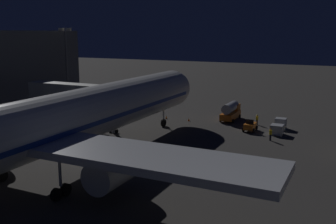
{
  "coord_description": "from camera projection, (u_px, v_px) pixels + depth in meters",
  "views": [
    {
      "loc": [
        -28.27,
        36.45,
        15.24
      ],
      "look_at": [
        -3.0,
        -15.65,
        3.5
      ],
      "focal_mm": 42.11,
      "sensor_mm": 36.0,
      "label": 1
    }
  ],
  "objects": [
    {
      "name": "ground_plane",
      "position": [
        89.0,
        162.0,
        47.26
      ],
      "size": [
        320.0,
        320.0,
        0.0
      ],
      "primitive_type": "plane",
      "color": "#383533"
    },
    {
      "name": "airliner_at_gate",
      "position": [
        39.0,
        129.0,
        39.33
      ],
      "size": [
        48.81,
        69.14,
        19.41
      ],
      "color": "silver",
      "rests_on": "ground_plane"
    },
    {
      "name": "jet_bridge",
      "position": [
        85.0,
        93.0,
        61.91
      ],
      "size": [
        18.54,
        3.4,
        7.44
      ],
      "color": "#9E9E99",
      "rests_on": "ground_plane"
    },
    {
      "name": "apron_floodlight_mast",
      "position": [
        67.0,
        61.0,
        80.12
      ],
      "size": [
        2.9,
        0.5,
        16.1
      ],
      "color": "#59595E",
      "rests_on": "ground_plane"
    },
    {
      "name": "baggage_tug_spare",
      "position": [
        250.0,
        126.0,
        61.82
      ],
      "size": [
        1.86,
        2.77,
        1.95
      ],
      "color": "orange",
      "rests_on": "ground_plane"
    },
    {
      "name": "fuel_tanker",
      "position": [
        231.0,
        111.0,
        69.49
      ],
      "size": [
        2.46,
        6.01,
        3.15
      ],
      "color": "orange",
      "rests_on": "ground_plane"
    },
    {
      "name": "baggage_container_near_belt",
      "position": [
        281.0,
        123.0,
        63.37
      ],
      "size": [
        1.72,
        1.53,
        1.7
      ],
      "primitive_type": "cube",
      "color": "#B7BABF",
      "rests_on": "ground_plane"
    },
    {
      "name": "baggage_container_mid_row",
      "position": [
        277.0,
        130.0,
        59.74
      ],
      "size": [
        1.84,
        1.88,
        1.51
      ],
      "primitive_type": "cube",
      "color": "#B7BABF",
      "rests_on": "ground_plane"
    },
    {
      "name": "ground_crew_near_nose_gear",
      "position": [
        257.0,
        119.0,
        65.9
      ],
      "size": [
        0.4,
        0.4,
        1.78
      ],
      "color": "black",
      "rests_on": "ground_plane"
    },
    {
      "name": "ground_crew_by_belt_loader",
      "position": [
        271.0,
        134.0,
        56.27
      ],
      "size": [
        0.4,
        0.4,
        1.84
      ],
      "color": "black",
      "rests_on": "ground_plane"
    },
    {
      "name": "traffic_cone_nose_port",
      "position": [
        189.0,
        119.0,
        68.89
      ],
      "size": [
        0.36,
        0.36,
        0.55
      ],
      "primitive_type": "cone",
      "color": "orange",
      "rests_on": "ground_plane"
    },
    {
      "name": "traffic_cone_nose_starboard",
      "position": [
        166.0,
        117.0,
        70.77
      ],
      "size": [
        0.36,
        0.36,
        0.55
      ],
      "primitive_type": "cone",
      "color": "orange",
      "rests_on": "ground_plane"
    }
  ]
}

